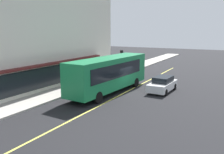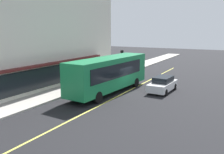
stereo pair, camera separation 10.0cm
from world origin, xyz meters
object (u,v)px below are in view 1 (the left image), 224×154
Objects in this scene: traffic_light at (122,56)px; pedestrian_near_storefront at (115,64)px; bus at (109,73)px; car_white at (163,84)px.

traffic_light is 1.95m from pedestrian_near_storefront.
bus is 6.29× the size of pedestrian_near_storefront.
traffic_light is 0.73× the size of car_white.
bus reaches higher than pedestrian_near_storefront.
traffic_light is 1.78× the size of pedestrian_near_storefront.
pedestrian_near_storefront is at bearing 51.14° from car_white.
bus is 5.52m from car_white.
traffic_light is at bearing -112.15° from pedestrian_near_storefront.
pedestrian_near_storefront is at bearing 67.85° from traffic_light.
traffic_light reaches higher than car_white.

